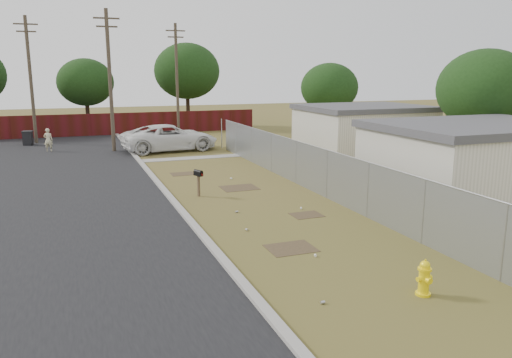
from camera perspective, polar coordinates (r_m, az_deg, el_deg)
name	(u,v)px	position (r m, az deg, el deg)	size (l,w,h in m)	color
ground	(257,205)	(19.63, 0.07, -2.96)	(120.00, 120.00, 0.00)	brown
street	(71,177)	(26.28, -20.34, 0.19)	(15.10, 60.00, 0.12)	black
chainlink_fence	(316,174)	(21.60, 6.87, 0.53)	(0.10, 27.06, 2.02)	gray
privacy_fence	(78,125)	(42.94, -19.69, 5.80)	(30.00, 0.12, 1.80)	#460F12
utility_poles	(109,78)	(38.52, -16.42, 11.03)	(12.60, 8.24, 9.00)	#4D4233
houses	(412,143)	(26.77, 17.43, 3.95)	(9.30, 17.24, 3.10)	white
horizon_trees	(164,78)	(41.97, -10.48, 11.27)	(33.32, 31.94, 7.78)	#2F2115
fire_hydrant	(424,278)	(12.44, 18.67, -10.72)	(0.40, 0.39, 0.88)	yellow
mailbox	(198,175)	(20.90, -6.60, 0.41)	(0.33, 0.48, 1.13)	brown
pickup_truck	(170,138)	(33.50, -9.82, 4.68)	(2.89, 6.28, 1.74)	white
pedestrian	(48,140)	(35.38, -22.65, 4.14)	(0.56, 0.37, 1.53)	beige
trash_bin	(28,138)	(39.06, -24.63, 4.29)	(0.76, 0.83, 1.03)	black
scattered_litter	(269,222)	(17.30, 1.48, -4.92)	(3.11, 13.55, 0.07)	white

